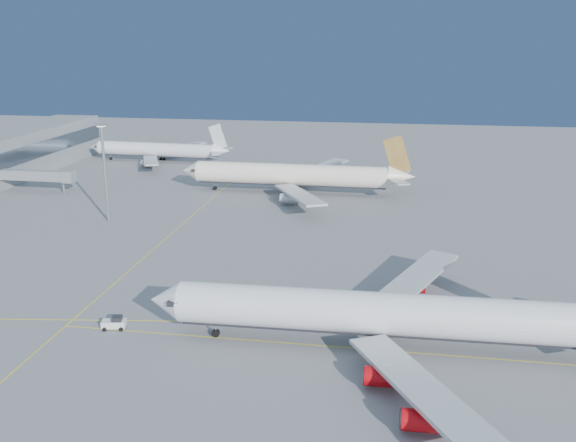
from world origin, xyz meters
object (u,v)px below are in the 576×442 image
Objects in this scene: airliner_virgin at (389,315)px; airliner_etihad at (296,175)px; airliner_third at (159,150)px; light_mast at (104,165)px; pushback_tug at (114,323)px.

airliner_etihad reaches higher than airliner_virgin.
airliner_virgin is at bearing -54.21° from airliner_third.
light_mast is (-71.86, 58.70, 9.27)m from airliner_virgin.
airliner_virgin reaches higher than airliner_third.
pushback_tug is 0.16× the size of light_mast.
pushback_tug is at bearing -64.67° from light_mast.
light_mast is at bearing 103.88° from pushback_tug.
pushback_tug is (-14.92, -96.92, -4.65)m from airliner_etihad.
airliner_etihad is 57.93m from light_mast.
airliner_etihad reaches higher than pushback_tug.
airliner_etihad is at bearing -31.75° from airliner_third.
airliner_third is 13.77× the size of pushback_tug.
light_mast is (-27.95, 59.04, 13.81)m from pushback_tug.
airliner_third is (-87.49, 137.72, -0.95)m from airliner_virgin.
airliner_third is at bearing 145.54° from airliner_etihad.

